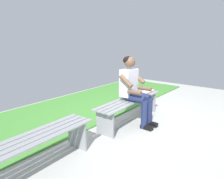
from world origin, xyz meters
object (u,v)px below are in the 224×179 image
at_px(bench_far, 28,148).
at_px(apple, 140,93).
at_px(bench_near, 130,104).
at_px(person_seated, 134,88).
at_px(book_open, 147,92).

distance_m(bench_far, apple, 2.49).
relative_size(bench_near, apple, 21.00).
height_order(bench_far, apple, apple).
bearing_deg(apple, bench_far, 0.50).
distance_m(person_seated, apple, 0.48).
xyz_separation_m(bench_far, apple, (-2.49, -0.02, 0.15)).
height_order(bench_near, book_open, book_open).
bearing_deg(person_seated, book_open, -170.37).
height_order(bench_far, book_open, book_open).
xyz_separation_m(apple, book_open, (-0.27, 0.01, -0.03)).
bearing_deg(apple, person_seated, 16.25).
xyz_separation_m(person_seated, book_open, (-0.68, -0.12, -0.23)).
bearing_deg(bench_far, book_open, -179.67).
bearing_deg(person_seated, bench_near, -100.01).
xyz_separation_m(bench_near, person_seated, (0.02, 0.10, 0.35)).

